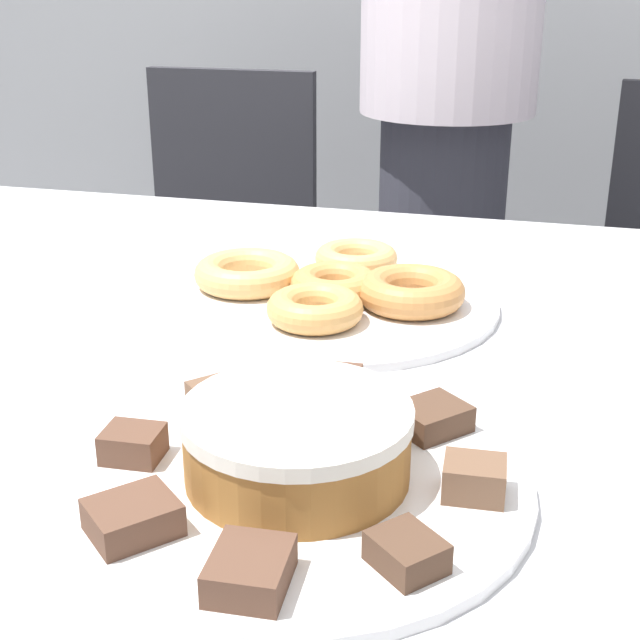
{
  "coord_description": "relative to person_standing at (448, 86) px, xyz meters",
  "views": [
    {
      "loc": [
        0.23,
        -0.86,
        1.11
      ],
      "look_at": [
        0.03,
        -0.1,
        0.8
      ],
      "focal_mm": 50.0,
      "sensor_mm": 36.0,
      "label": 1
    }
  ],
  "objects": [
    {
      "name": "table",
      "position": [
        -0.01,
        -0.95,
        -0.22
      ],
      "size": [
        1.83,
        1.07,
        0.74
      ],
      "color": "silver",
      "rests_on": "ground_plane"
    },
    {
      "name": "person_standing",
      "position": [
        0.0,
        0.0,
        0.0
      ],
      "size": [
        0.35,
        0.35,
        1.68
      ],
      "color": "#383842",
      "rests_on": "ground_plane"
    },
    {
      "name": "office_chair_left",
      "position": [
        -0.51,
        -0.01,
        -0.46
      ],
      "size": [
        0.44,
        0.44,
        0.89
      ],
      "rotation": [
        0.0,
        0.0,
        -0.01
      ],
      "color": "black",
      "rests_on": "ground_plane"
    },
    {
      "name": "plate_cake",
      "position": [
        0.05,
        -1.24,
        -0.15
      ],
      "size": [
        0.36,
        0.36,
        0.01
      ],
      "color": "white",
      "rests_on": "table"
    },
    {
      "name": "plate_donuts",
      "position": [
        -0.01,
        -0.85,
        -0.15
      ],
      "size": [
        0.38,
        0.38,
        0.01
      ],
      "color": "white",
      "rests_on": "table"
    },
    {
      "name": "frosted_cake",
      "position": [
        0.05,
        -1.24,
        -0.11
      ],
      "size": [
        0.17,
        0.17,
        0.06
      ],
      "color": "#9E662D",
      "rests_on": "plate_cake"
    },
    {
      "name": "lamington_0",
      "position": [
        -0.05,
        -1.15,
        -0.13
      ],
      "size": [
        0.06,
        0.06,
        0.02
      ],
      "rotation": [
        0.0,
        0.0,
        2.42
      ],
      "color": "brown",
      "rests_on": "plate_cake"
    },
    {
      "name": "lamington_1",
      "position": [
        -0.08,
        -1.25,
        -0.13
      ],
      "size": [
        0.05,
        0.04,
        0.02
      ],
      "rotation": [
        0.0,
        0.0,
        3.2
      ],
      "color": "brown",
      "rests_on": "plate_cake"
    },
    {
      "name": "lamington_2",
      "position": [
        -0.03,
        -1.34,
        -0.13
      ],
      "size": [
        0.08,
        0.08,
        0.02
      ],
      "rotation": [
        0.0,
        0.0,
        3.99
      ],
      "color": "brown",
      "rests_on": "plate_cake"
    },
    {
      "name": "lamington_3",
      "position": [
        0.06,
        -1.37,
        -0.13
      ],
      "size": [
        0.05,
        0.06,
        0.02
      ],
      "rotation": [
        0.0,
        0.0,
        4.77
      ],
      "color": "brown",
      "rests_on": "plate_cake"
    },
    {
      "name": "lamington_4",
      "position": [
        0.15,
        -1.33,
        -0.13
      ],
      "size": [
        0.06,
        0.06,
        0.02
      ],
      "rotation": [
        0.0,
        0.0,
        5.56
      ],
      "color": "#513828",
      "rests_on": "plate_cake"
    },
    {
      "name": "lamington_5",
      "position": [
        0.19,
        -1.23,
        -0.13
      ],
      "size": [
        0.05,
        0.04,
        0.03
      ],
      "rotation": [
        0.0,
        0.0,
        6.34
      ],
      "color": "brown",
      "rests_on": "plate_cake"
    },
    {
      "name": "lamington_6",
      "position": [
        0.14,
        -1.14,
        -0.13
      ],
      "size": [
        0.07,
        0.07,
        0.02
      ],
      "rotation": [
        0.0,
        0.0,
        7.13
      ],
      "color": "#513828",
      "rests_on": "plate_cake"
    },
    {
      "name": "lamington_7",
      "position": [
        0.05,
        -1.11,
        -0.13
      ],
      "size": [
        0.05,
        0.06,
        0.02
      ],
      "rotation": [
        0.0,
        0.0,
        7.91
      ],
      "color": "brown",
      "rests_on": "plate_cake"
    },
    {
      "name": "donut_0",
      "position": [
        -0.01,
        -0.85,
        -0.13
      ],
      "size": [
        0.1,
        0.1,
        0.03
      ],
      "color": "#D18E4C",
      "rests_on": "plate_donuts"
    },
    {
      "name": "donut_1",
      "position": [
        0.08,
        -0.86,
        -0.13
      ],
      "size": [
        0.12,
        0.12,
        0.04
      ],
      "color": "#C68447",
      "rests_on": "plate_donuts"
    },
    {
      "name": "donut_2",
      "position": [
        -0.01,
        -0.74,
        -0.13
      ],
      "size": [
        0.11,
        0.11,
        0.03
      ],
      "color": "#E5AD66",
      "rests_on": "plate_donuts"
    },
    {
      "name": "donut_3",
      "position": [
        -0.13,
        -0.84,
        -0.13
      ],
      "size": [
        0.13,
        0.13,
        0.03
      ],
      "color": "#E5AD66",
      "rests_on": "plate_donuts"
    },
    {
      "name": "donut_4",
      "position": [
        -0.02,
        -0.93,
        -0.13
      ],
      "size": [
        0.11,
        0.11,
        0.03
      ],
      "color": "tan",
      "rests_on": "plate_donuts"
    }
  ]
}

